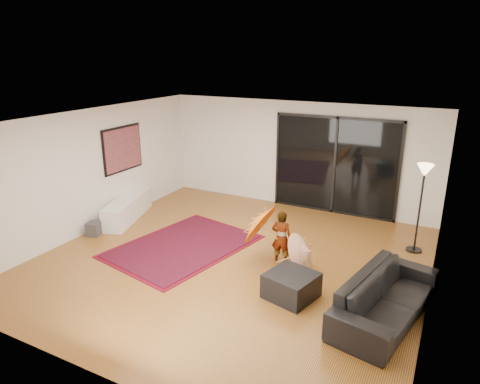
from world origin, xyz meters
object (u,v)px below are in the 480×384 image
Objects in this scene: sofa at (386,297)px; child at (281,238)px; media_console at (128,208)px; ottoman at (291,285)px.

sofa is 2.25m from child.
media_console is 2.60× the size of ottoman.
sofa is (6.20, -1.34, 0.07)m from media_console.
media_console is 4.96m from ottoman.
media_console is at bearing 162.73° from ottoman.
sofa reaches higher than media_console.
media_console is at bearing 89.58° from sofa.
ottoman is at bearing 106.80° from sofa.
child reaches higher than media_console.
ottoman is 0.69× the size of child.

